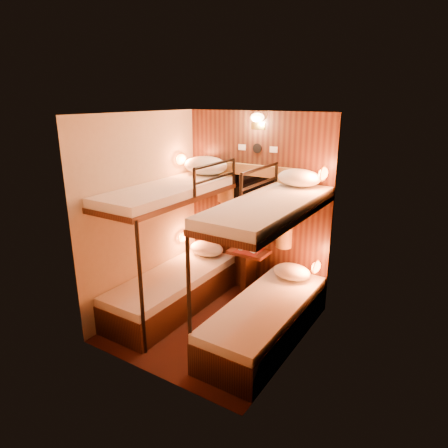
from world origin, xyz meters
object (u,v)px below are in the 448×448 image
Objects in this scene: bunk_right at (267,293)px; bottle_right at (253,243)px; table at (249,267)px; bunk_left at (172,267)px; bottle_left at (241,242)px.

bottle_right is (-0.61, 0.80, 0.19)m from bunk_right.
bottle_right reaches higher than table.
bunk_left is 1.00× the size of bunk_right.
bottle_left is at bearing -157.64° from bottle_right.
bunk_left is 1.02m from table.
bunk_right is 7.93× the size of bottle_right.
bottle_left is (0.54, 0.74, 0.20)m from bunk_left.
table is at bearing 50.33° from bunk_left.
table is at bearing 129.67° from bunk_right.
bunk_right is (1.30, 0.00, 0.00)m from bunk_left.
bottle_left is (-0.75, 0.74, 0.20)m from bunk_right.
bunk_left reaches higher than table.
bottle_left reaches higher than bottle_right.
bunk_left is at bearing -129.67° from table.
bottle_left is at bearing 53.86° from bunk_left.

